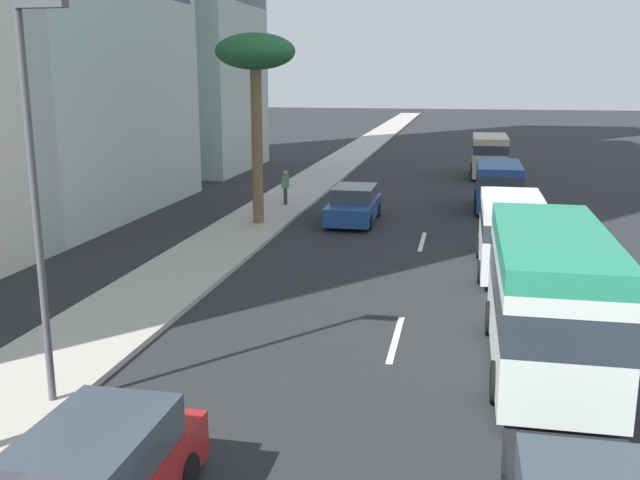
{
  "coord_description": "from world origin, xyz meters",
  "views": [
    {
      "loc": [
        -4.64,
        -1.44,
        6.28
      ],
      "look_at": [
        16.93,
        2.89,
        1.19
      ],
      "focal_mm": 40.46,
      "sensor_mm": 36.0,
      "label": 1
    }
  ],
  "objects_px": {
    "street_lamp": "(37,165)",
    "car_lead": "(354,205)",
    "van_second": "(498,184)",
    "pedestrian_near_lamp": "(285,186)",
    "palm_tree": "(255,59)",
    "van_fifth": "(489,154)",
    "van_third": "(512,230)",
    "minibus_fourth": "(549,295)"
  },
  "relations": [
    {
      "from": "van_third",
      "to": "minibus_fourth",
      "type": "bearing_deg",
      "value": -177.86
    },
    {
      "from": "van_third",
      "to": "van_fifth",
      "type": "distance_m",
      "value": 22.35
    },
    {
      "from": "pedestrian_near_lamp",
      "to": "palm_tree",
      "type": "relative_size",
      "value": 0.21
    },
    {
      "from": "car_lead",
      "to": "palm_tree",
      "type": "relative_size",
      "value": 0.59
    },
    {
      "from": "street_lamp",
      "to": "car_lead",
      "type": "bearing_deg",
      "value": -8.71
    },
    {
      "from": "van_third",
      "to": "pedestrian_near_lamp",
      "type": "height_order",
      "value": "van_third"
    },
    {
      "from": "van_second",
      "to": "pedestrian_near_lamp",
      "type": "height_order",
      "value": "van_second"
    },
    {
      "from": "minibus_fourth",
      "to": "street_lamp",
      "type": "relative_size",
      "value": 0.9
    },
    {
      "from": "car_lead",
      "to": "van_second",
      "type": "xyz_separation_m",
      "value": [
        3.96,
        -6.21,
        0.54
      ]
    },
    {
      "from": "pedestrian_near_lamp",
      "to": "street_lamp",
      "type": "bearing_deg",
      "value": -115.94
    },
    {
      "from": "van_third",
      "to": "palm_tree",
      "type": "xyz_separation_m",
      "value": [
        5.28,
        10.01,
        5.49
      ]
    },
    {
      "from": "van_second",
      "to": "minibus_fourth",
      "type": "height_order",
      "value": "minibus_fourth"
    },
    {
      "from": "van_third",
      "to": "van_fifth",
      "type": "relative_size",
      "value": 0.98
    },
    {
      "from": "van_fifth",
      "to": "street_lamp",
      "type": "height_order",
      "value": "street_lamp"
    },
    {
      "from": "van_second",
      "to": "van_fifth",
      "type": "relative_size",
      "value": 0.85
    },
    {
      "from": "van_second",
      "to": "van_third",
      "type": "xyz_separation_m",
      "value": [
        -10.93,
        0.01,
        0.09
      ]
    },
    {
      "from": "palm_tree",
      "to": "car_lead",
      "type": "bearing_deg",
      "value": -66.14
    },
    {
      "from": "van_second",
      "to": "van_third",
      "type": "relative_size",
      "value": 0.87
    },
    {
      "from": "van_second",
      "to": "street_lamp",
      "type": "relative_size",
      "value": 0.62
    },
    {
      "from": "car_lead",
      "to": "minibus_fourth",
      "type": "xyz_separation_m",
      "value": [
        -15.0,
        -6.5,
        0.95
      ]
    },
    {
      "from": "minibus_fourth",
      "to": "palm_tree",
      "type": "bearing_deg",
      "value": 37.75
    },
    {
      "from": "minibus_fourth",
      "to": "pedestrian_near_lamp",
      "type": "relative_size",
      "value": 4.1
    },
    {
      "from": "car_lead",
      "to": "pedestrian_near_lamp",
      "type": "relative_size",
      "value": 2.8
    },
    {
      "from": "car_lead",
      "to": "van_fifth",
      "type": "distance_m",
      "value": 16.57
    },
    {
      "from": "car_lead",
      "to": "pedestrian_near_lamp",
      "type": "xyz_separation_m",
      "value": [
        2.75,
        3.74,
        0.31
      ]
    },
    {
      "from": "car_lead",
      "to": "van_second",
      "type": "bearing_deg",
      "value": 122.53
    },
    {
      "from": "minibus_fourth",
      "to": "street_lamp",
      "type": "distance_m",
      "value": 10.57
    },
    {
      "from": "van_fifth",
      "to": "street_lamp",
      "type": "relative_size",
      "value": 0.72
    },
    {
      "from": "street_lamp",
      "to": "palm_tree",
      "type": "bearing_deg",
      "value": 3.09
    },
    {
      "from": "palm_tree",
      "to": "street_lamp",
      "type": "relative_size",
      "value": 1.04
    },
    {
      "from": "van_fifth",
      "to": "pedestrian_near_lamp",
      "type": "relative_size",
      "value": 3.3
    },
    {
      "from": "street_lamp",
      "to": "minibus_fourth",
      "type": "bearing_deg",
      "value": -67.89
    },
    {
      "from": "van_second",
      "to": "van_fifth",
      "type": "distance_m",
      "value": 11.42
    },
    {
      "from": "pedestrian_near_lamp",
      "to": "minibus_fourth",
      "type": "bearing_deg",
      "value": -88.23
    },
    {
      "from": "van_third",
      "to": "pedestrian_near_lamp",
      "type": "relative_size",
      "value": 3.24
    },
    {
      "from": "van_fifth",
      "to": "pedestrian_near_lamp",
      "type": "bearing_deg",
      "value": 142.04
    },
    {
      "from": "van_third",
      "to": "van_second",
      "type": "bearing_deg",
      "value": -0.05
    },
    {
      "from": "car_lead",
      "to": "van_second",
      "type": "height_order",
      "value": "van_second"
    },
    {
      "from": "car_lead",
      "to": "van_fifth",
      "type": "height_order",
      "value": "van_fifth"
    },
    {
      "from": "car_lead",
      "to": "van_third",
      "type": "xyz_separation_m",
      "value": [
        -6.97,
        -6.2,
        0.63
      ]
    },
    {
      "from": "minibus_fourth",
      "to": "palm_tree",
      "type": "xyz_separation_m",
      "value": [
        13.31,
        10.31,
        5.17
      ]
    },
    {
      "from": "minibus_fourth",
      "to": "car_lead",
      "type": "bearing_deg",
      "value": 23.44
    }
  ]
}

